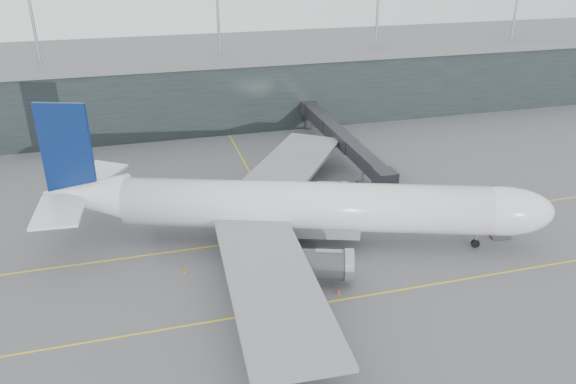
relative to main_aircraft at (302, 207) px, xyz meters
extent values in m
plane|color=#515055|center=(-6.72, 6.03, -5.34)|extent=(320.00, 320.00, 0.00)
cube|color=yellow|center=(-6.72, 2.03, -5.33)|extent=(160.00, 0.25, 0.02)
cube|color=yellow|center=(-6.72, -13.97, -5.33)|extent=(160.00, 0.25, 0.02)
cube|color=yellow|center=(-1.72, 26.03, -5.33)|extent=(0.25, 60.00, 0.02)
cube|color=black|center=(-6.72, 64.03, 1.66)|extent=(240.00, 35.00, 14.00)
cube|color=slate|center=(-6.72, 64.03, 9.26)|extent=(240.00, 36.00, 1.20)
cylinder|color=#9E9EA3|center=(-36.72, 54.03, 16.66)|extent=(0.60, 0.60, 14.00)
cylinder|color=#9E9EA3|center=(-1.72, 54.03, 16.66)|extent=(0.60, 0.60, 14.00)
cylinder|color=#9E9EA3|center=(33.28, 54.03, 16.66)|extent=(0.60, 0.60, 14.00)
cylinder|color=#9E9EA3|center=(68.28, 54.03, 16.66)|extent=(0.60, 0.60, 14.00)
cylinder|color=white|center=(0.46, -0.15, 0.17)|extent=(47.36, 21.49, 6.45)
ellipsoid|color=white|center=(24.57, -8.35, 0.17)|extent=(14.89, 10.46, 6.45)
cone|color=white|center=(-27.60, 9.38, 0.90)|extent=(12.82, 9.54, 6.19)
cube|color=gray|center=(-0.53, 0.18, -2.32)|extent=(17.42, 10.27, 2.08)
cube|color=black|center=(28.31, -9.62, 1.21)|extent=(3.17, 3.69, 0.83)
cube|color=gray|center=(-7.68, -14.41, -0.87)|extent=(10.80, 30.57, 0.57)
cylinder|color=#3E3E43|center=(-0.75, -10.18, -2.64)|extent=(8.06, 5.79, 3.64)
cube|color=gray|center=(2.69, 16.11, -0.87)|extent=(24.88, 30.10, 0.57)
cylinder|color=#3E3E43|center=(5.60, 8.53, -2.64)|extent=(8.06, 5.79, 3.64)
cube|color=#091D52|center=(-29.08, 9.88, 7.45)|extent=(6.57, 2.67, 12.48)
cube|color=white|center=(-30.42, 4.30, 1.42)|extent=(6.32, 9.71, 0.36)
cube|color=white|center=(-26.74, 15.13, 1.42)|extent=(9.95, 10.96, 0.36)
cylinder|color=black|center=(22.11, -7.51, -4.77)|extent=(1.22, 0.76, 1.14)
cylinder|color=#9E9EA3|center=(22.11, -7.51, -3.99)|extent=(0.31, 0.31, 2.70)
cylinder|color=black|center=(-5.09, -3.54, -4.66)|extent=(1.45, 0.93, 1.35)
cylinder|color=black|center=(-1.88, 5.91, -4.66)|extent=(1.45, 0.93, 1.35)
cube|color=#26262A|center=(15.33, 7.17, -0.70)|extent=(2.98, 3.35, 2.60)
cube|color=#26262A|center=(15.35, 14.87, -0.70)|extent=(2.34, 12.07, 2.32)
cube|color=#26262A|center=(15.37, 26.94, -0.70)|extent=(2.58, 12.07, 2.41)
cube|color=#26262A|center=(15.39, 39.00, -0.70)|extent=(2.81, 12.07, 2.51)
cylinder|color=#9E9EA3|center=(15.35, 15.52, -3.58)|extent=(0.46, 0.46, 3.53)
cube|color=#3E3E43|center=(15.35, 15.52, -5.01)|extent=(1.86, 1.40, 0.65)
cylinder|color=#26262A|center=(15.33, 46.53, -0.70)|extent=(3.71, 3.71, 2.78)
cylinder|color=#26262A|center=(15.33, 46.53, -3.67)|extent=(1.67, 1.67, 3.34)
cube|color=#A41B0B|center=(25.67, -3.05, -4.42)|extent=(2.66, 2.00, 1.41)
cylinder|color=black|center=(24.94, -3.77, -5.12)|extent=(0.46, 0.25, 0.43)
cylinder|color=black|center=(26.64, -3.39, -5.12)|extent=(0.46, 0.25, 0.43)
cylinder|color=black|center=(24.71, -2.71, -5.12)|extent=(0.46, 0.25, 0.43)
cylinder|color=black|center=(26.40, -2.33, -5.12)|extent=(0.46, 0.25, 0.43)
cube|color=#36373B|center=(27.02, -5.77, -5.18)|extent=(3.01, 2.58, 0.27)
cube|color=#3E3E43|center=(-12.21, 17.18, -5.20)|extent=(2.34, 2.12, 0.19)
cube|color=silver|center=(-12.21, 17.18, -4.33)|extent=(1.95, 1.90, 1.44)
cube|color=#234A8C|center=(-12.21, 17.18, -3.58)|extent=(2.01, 1.96, 0.08)
cube|color=#3E3E43|center=(-9.07, 16.90, -5.19)|extent=(2.09, 1.74, 0.20)
cube|color=#B1B7BE|center=(-9.07, 16.90, -4.32)|extent=(1.69, 1.60, 1.46)
cube|color=#234A8C|center=(-9.07, 16.90, -3.55)|extent=(1.75, 1.66, 0.08)
cube|color=#3E3E43|center=(-5.30, 15.85, -5.17)|extent=(2.77, 2.53, 0.23)
cube|color=silver|center=(-5.30, 15.85, -4.16)|extent=(2.31, 2.25, 1.69)
cube|color=#234A8C|center=(-5.30, 15.85, -3.28)|extent=(2.39, 2.32, 0.09)
cone|color=red|center=(25.68, -0.24, -4.96)|extent=(0.48, 0.48, 0.76)
cone|color=red|center=(0.76, -12.73, -5.02)|extent=(0.41, 0.41, 0.65)
cone|color=#D94B0C|center=(2.70, 16.81, -4.97)|extent=(0.47, 0.47, 0.75)
cone|color=orange|center=(-16.10, -3.35, -5.00)|extent=(0.43, 0.43, 0.69)
camera|label=1|loc=(-19.40, -63.74, 33.06)|focal=35.00mm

